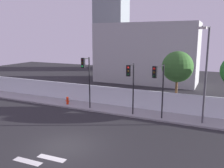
{
  "coord_description": "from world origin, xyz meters",
  "views": [
    {
      "loc": [
        8.63,
        -11.55,
        6.86
      ],
      "look_at": [
        0.36,
        6.5,
        2.92
      ],
      "focal_mm": 38.17,
      "sensor_mm": 36.0,
      "label": 1
    }
  ],
  "objects": [
    {
      "name": "traffic_light_center",
      "position": [
        -2.53,
        7.11,
        3.68
      ],
      "size": [
        0.4,
        1.08,
        4.87
      ],
      "color": "black",
      "rests_on": "sidewalk"
    },
    {
      "name": "tower_on_skyline",
      "position": [
        -13.09,
        35.49,
        12.54
      ],
      "size": [
        6.37,
        5.0,
        25.08
      ],
      "primitive_type": "cube",
      "color": "gray",
      "rests_on": "ground"
    },
    {
      "name": "low_building_distant",
      "position": [
        -1.77,
        23.49,
        4.44
      ],
      "size": [
        15.14,
        6.0,
        8.88
      ],
      "primitive_type": "cube",
      "color": "#A5A5A5",
      "rests_on": "ground"
    },
    {
      "name": "fire_hydrant",
      "position": [
        -5.19,
        7.77,
        0.57
      ],
      "size": [
        0.44,
        0.26,
        0.78
      ],
      "color": "red",
      "rests_on": "sidewalk"
    },
    {
      "name": "ground_plane",
      "position": [
        0.0,
        0.0,
        0.0
      ],
      "size": [
        80.0,
        80.0,
        0.0
      ],
      "primitive_type": "plane",
      "color": "#262628"
    },
    {
      "name": "sidewalk",
      "position": [
        0.0,
        8.2,
        0.07
      ],
      "size": [
        36.0,
        2.4,
        0.15
      ],
      "primitive_type": "cube",
      "color": "#949494",
      "rests_on": "ground"
    },
    {
      "name": "traffic_light_left",
      "position": [
        1.94,
        6.78,
        3.45
      ],
      "size": [
        0.35,
        1.66,
        4.5
      ],
      "color": "black",
      "rests_on": "sidewalk"
    },
    {
      "name": "traffic_light_right",
      "position": [
        4.3,
        6.71,
        3.49
      ],
      "size": [
        0.58,
        1.79,
        4.54
      ],
      "color": "black",
      "rests_on": "sidewalk"
    },
    {
      "name": "roadside_tree_leftmost",
      "position": [
        5.06,
        10.73,
        4.16
      ],
      "size": [
        2.86,
        2.86,
        5.61
      ],
      "color": "brown",
      "rests_on": "ground"
    },
    {
      "name": "street_lamp_curbside",
      "position": [
        7.63,
        7.54,
        4.5
      ],
      "size": [
        0.79,
        1.84,
        7.47
      ],
      "color": "#4C4C51",
      "rests_on": "sidewalk"
    },
    {
      "name": "perimeter_wall",
      "position": [
        0.0,
        9.49,
        1.05
      ],
      "size": [
        36.0,
        0.18,
        1.8
      ],
      "primitive_type": "cube",
      "color": "silver",
      "rests_on": "sidewalk"
    }
  ]
}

